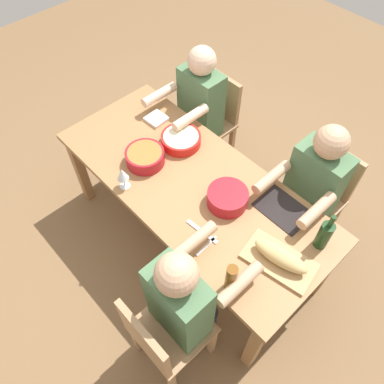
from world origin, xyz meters
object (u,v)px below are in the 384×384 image
object	(u,v)px
cutting_board	(279,261)
dining_table	(192,190)
chair_far_right	(318,192)
napkin_stack	(156,119)
diner_far_right	(310,188)
wine_bottle	(324,235)
serving_bowl_pasta	(181,139)
chair_far_left	(212,117)
diner_near_right	(185,300)
diner_far_left	(197,107)
wine_glass	(122,175)
serving_bowl_greens	(228,197)
bread_loaf	(281,256)
chair_near_right	(161,336)
beer_bottle	(231,278)
serving_bowl_fruit	(145,156)

from	to	relation	value
cutting_board	dining_table	bearing A→B (deg)	177.49
chair_far_right	napkin_stack	xyz separation A→B (m)	(-1.15, -0.54, 0.27)
diner_far_right	wine_bottle	world-z (taller)	diner_far_right
serving_bowl_pasta	napkin_stack	xyz separation A→B (m)	(-0.30, 0.03, -0.03)
serving_bowl_pasta	cutting_board	xyz separation A→B (m)	(1.05, -0.21, -0.03)
napkin_stack	wine_bottle	bearing A→B (deg)	0.80
diner_far_right	napkin_stack	bearing A→B (deg)	-162.93
wine_bottle	serving_bowl_pasta	bearing A→B (deg)	-177.69
chair_far_left	napkin_stack	size ratio (longest dim) A/B	6.07
diner_near_right	serving_bowl_pasta	distance (m)	1.13
diner_far_left	diner_far_right	size ratio (longest dim) A/B	1.00
diner_near_right	wine_glass	bearing A→B (deg)	164.86
serving_bowl_greens	bread_loaf	world-z (taller)	bread_loaf
cutting_board	diner_far_right	bearing A→B (deg)	109.23
dining_table	chair_near_right	distance (m)	0.94
wine_bottle	beer_bottle	size ratio (longest dim) A/B	1.32
diner_far_right	beer_bottle	distance (m)	0.92
wine_glass	bread_loaf	bearing A→B (deg)	16.74
diner_far_left	chair_near_right	xyz separation A→B (m)	(1.08, -1.30, -0.21)
serving_bowl_fruit	napkin_stack	xyz separation A→B (m)	(-0.27, 0.32, -0.04)
chair_near_right	serving_bowl_greens	xyz separation A→B (m)	(-0.27, 0.79, 0.31)
bread_loaf	wine_glass	world-z (taller)	wine_glass
wine_bottle	wine_glass	size ratio (longest dim) A/B	1.75
chair_far_right	dining_table	bearing A→B (deg)	-126.10
serving_bowl_pasta	diner_far_left	bearing A→B (deg)	121.92
chair_far_left	wine_glass	distance (m)	1.18
diner_far_right	chair_far_right	bearing A→B (deg)	90.00
beer_bottle	wine_glass	bearing A→B (deg)	179.71
wine_bottle	beer_bottle	xyz separation A→B (m)	(-0.18, -0.57, 0.00)
diner_far_right	chair_near_right	world-z (taller)	diner_far_right
serving_bowl_pasta	wine_bottle	distance (m)	1.15
wine_glass	diner_far_right	bearing A→B (deg)	47.87
cutting_board	napkin_stack	distance (m)	1.38
cutting_board	napkin_stack	xyz separation A→B (m)	(-1.36, 0.24, 0.00)
chair_near_right	serving_bowl_pasta	xyz separation A→B (m)	(-0.85, 0.92, 0.30)
chair_near_right	wine_glass	size ratio (longest dim) A/B	5.12
serving_bowl_greens	beer_bottle	distance (m)	0.56
diner_far_left	diner_near_right	size ratio (longest dim) A/B	1.00
diner_near_right	bread_loaf	world-z (taller)	diner_near_right
chair_far_right	bread_loaf	size ratio (longest dim) A/B	2.66
serving_bowl_greens	bread_loaf	distance (m)	0.49
chair_far_left	serving_bowl_pasta	world-z (taller)	chair_far_left
diner_far_left	wine_bottle	xyz separation A→B (m)	(1.38, -0.33, 0.15)
chair_far_left	bread_loaf	bearing A→B (deg)	-31.02
diner_near_right	bread_loaf	bearing A→B (deg)	68.58
chair_far_right	chair_near_right	distance (m)	1.49
chair_far_left	serving_bowl_fruit	size ratio (longest dim) A/B	3.23
wine_bottle	diner_far_left	bearing A→B (deg)	166.44
serving_bowl_greens	wine_bottle	xyz separation A→B (m)	(0.57, 0.18, 0.05)
dining_table	napkin_stack	world-z (taller)	napkin_stack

